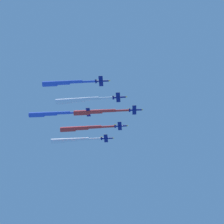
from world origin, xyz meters
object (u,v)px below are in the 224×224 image
Objects in this scene: jet_lead at (95,112)px; jet_starboard_mid at (63,83)px; jet_port_outer at (50,114)px; jet_port_mid at (71,140)px; jet_port_inner at (81,128)px; jet_starboard_inner at (78,100)px.

jet_lead is 1.08× the size of jet_starboard_mid.
jet_lead is 31.48m from jet_port_outer.
jet_port_mid is at bearing 103.51° from jet_port_outer.
jet_port_outer is (-24.61, 10.46, -0.13)m from jet_starboard_mid.
jet_starboard_mid is at bearing -63.74° from jet_port_inner.
jet_port_mid is (-30.60, 5.81, 0.05)m from jet_lead.
jet_starboard_mid is 0.94× the size of jet_port_outer.
jet_port_outer reaches higher than jet_starboard_inner.
jet_lead reaches higher than jet_starboard_inner.
jet_port_outer reaches higher than jet_lead.
jet_starboard_inner is 15.08m from jet_starboard_mid.
jet_lead is 31.15m from jet_port_mid.
jet_starboard_mid is 26.74m from jet_port_outer.
jet_port_inner is at bearing -12.11° from jet_port_mid.
jet_port_outer reaches higher than jet_port_mid.
jet_port_outer reaches higher than jet_port_inner.
jet_lead is 1.01× the size of jet_port_outer.
jet_port_inner is at bearing 69.69° from jet_port_outer.
jet_port_inner is 36.84m from jet_starboard_mid.
jet_port_outer is at bearing -76.49° from jet_port_mid.
jet_port_mid is at bearing 167.89° from jet_port_inner.
jet_starboard_inner is at bearing 95.40° from jet_starboard_mid.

